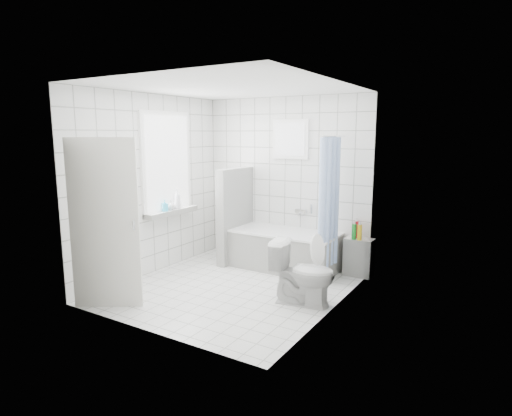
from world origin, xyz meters
The scene contains 19 objects.
ground centered at (0.00, 0.00, 0.00)m, with size 3.00×3.00×0.00m, color white.
ceiling centered at (0.00, 0.00, 2.60)m, with size 3.00×3.00×0.00m, color white.
wall_back centered at (0.00, 1.50, 1.30)m, with size 2.80×0.02×2.60m, color white.
wall_front centered at (0.00, -1.50, 1.30)m, with size 2.80×0.02×2.60m, color white.
wall_left centered at (-1.40, 0.00, 1.30)m, with size 0.02×3.00×2.60m, color white.
wall_right centered at (1.40, 0.00, 1.30)m, with size 0.02×3.00×2.60m, color white.
window_left centered at (-1.35, 0.30, 1.60)m, with size 0.01×0.90×1.40m, color white.
window_back centered at (0.10, 1.46, 1.95)m, with size 0.50×0.01×0.50m, color white.
window_sill centered at (-1.31, 0.30, 0.86)m, with size 0.18×1.02×0.08m, color white.
door centered at (-0.91, -1.26, 1.00)m, with size 0.04×0.80×2.00m, color silver.
bathtub centered at (0.20, 1.12, 0.29)m, with size 1.61×0.77×0.58m.
partition_wall centered at (-0.67, 1.07, 0.75)m, with size 0.15×0.85×1.50m, color white.
tiled_ledge centered at (1.28, 1.38, 0.28)m, with size 0.40×0.24×0.55m, color white.
toilet centered at (1.03, 0.01, 0.39)m, with size 0.43×0.76×0.77m, color white.
curtain_rod centered at (0.95, 1.10, 2.00)m, with size 0.02×0.02×0.80m, color silver.
shower_curtain centered at (0.95, 0.97, 1.10)m, with size 0.14×0.48×1.78m, color #4674CF, non-canonical shape.
tub_faucet centered at (0.30, 1.46, 0.85)m, with size 0.18×0.06×0.06m, color silver.
sill_bottles centered at (-1.30, 0.34, 1.02)m, with size 0.17×0.40×0.31m.
ledge_bottles centered at (1.24, 1.34, 0.67)m, with size 0.15×0.17×0.25m.
Camera 1 is at (3.10, -4.49, 2.04)m, focal length 30.00 mm.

